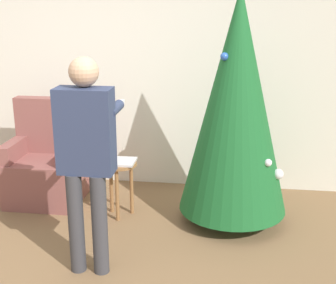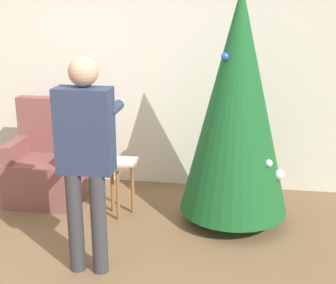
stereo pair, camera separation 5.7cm
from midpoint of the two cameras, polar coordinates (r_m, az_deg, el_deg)
wall_back at (r=5.18m, az=-5.70°, el=9.41°), size 8.00×0.06×2.70m
christmas_tree at (r=4.22m, az=7.93°, el=4.69°), size 1.00×1.00×2.16m
armchair at (r=5.03m, az=-14.90°, el=-2.89°), size 0.73×0.62×1.05m
person_standing at (r=3.48m, az=-10.41°, el=-0.78°), size 0.43×0.57×1.65m
side_stool at (r=4.51m, az=-6.29°, el=-3.90°), size 0.33×0.33×0.55m
laptop at (r=4.46m, az=-6.35°, el=-2.37°), size 0.31×0.25×0.02m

